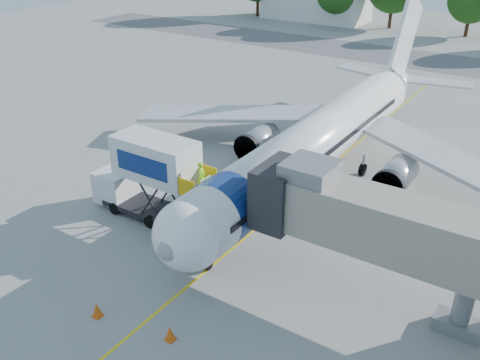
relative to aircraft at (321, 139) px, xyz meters
The scene contains 9 objects.
ground 5.07m from the aircraft, 90.00° to the right, with size 160.00×160.00×0.00m, color gray.
guidance_line 5.06m from the aircraft, 90.00° to the right, with size 0.15×70.00×0.01m, color yellow.
taxiway_strip 37.99m from the aircraft, 90.00° to the left, with size 120.00×10.00×0.01m, color #59595B.
aircraft is the anchor object (origin of this frame).
jet_bridge 13.77m from the aircraft, 54.30° to the right, with size 13.90×3.20×6.60m.
catering_hiloader 12.77m from the aircraft, 119.39° to the right, with size 8.50×2.44×5.50m.
safety_cone_a 19.13m from the aircraft, 84.74° to the right, with size 0.48×0.48×0.76m.
safety_cone_b 19.88m from the aircraft, 96.40° to the right, with size 0.49×0.49×0.77m.
outbuilding_left 62.50m from the aircraft, 116.61° to the left, with size 18.40×8.40×5.30m.
Camera 1 is at (14.51, -28.33, 17.50)m, focal length 40.00 mm.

